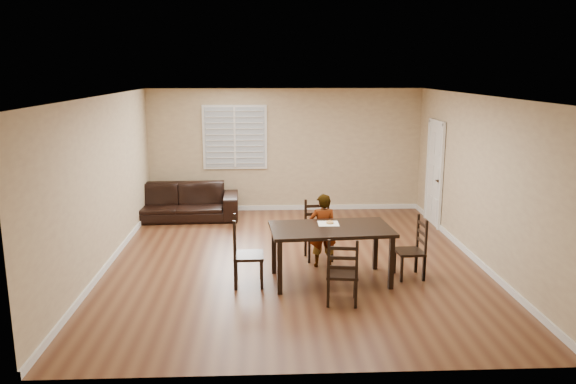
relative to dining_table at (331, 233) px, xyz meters
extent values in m
plane|color=brown|center=(-0.50, 0.89, -0.74)|extent=(7.00, 7.00, 0.00)
cube|color=#C9B488|center=(-0.50, 4.39, 0.61)|extent=(6.00, 0.04, 2.70)
cube|color=#C9B488|center=(-0.50, -2.61, 0.61)|extent=(6.00, 0.04, 2.70)
cube|color=#C9B488|center=(-3.50, 0.89, 0.61)|extent=(0.04, 7.00, 2.70)
cube|color=#C9B488|center=(2.50, 0.89, 0.61)|extent=(0.04, 7.00, 2.70)
cube|color=white|center=(-0.50, 0.89, 1.96)|extent=(6.00, 7.00, 0.04)
cube|color=white|center=(-1.60, 4.34, 0.91)|extent=(1.40, 0.08, 1.40)
cube|color=white|center=(2.47, 3.09, 0.28)|extent=(0.06, 0.94, 2.05)
cylinder|color=#332114|center=(2.44, 2.79, 0.21)|extent=(0.06, 0.06, 0.02)
cube|color=white|center=(-0.50, 4.37, -0.69)|extent=(6.00, 0.03, 0.10)
cube|color=white|center=(-3.48, 0.89, -0.69)|extent=(0.03, 7.00, 0.10)
cube|color=white|center=(2.49, 0.89, -0.69)|extent=(0.03, 7.00, 0.10)
cube|color=black|center=(0.00, 0.00, 0.06)|extent=(1.84, 1.13, 0.05)
cube|color=black|center=(-0.77, -0.48, -0.35)|extent=(0.08, 0.08, 0.78)
cube|color=black|center=(0.83, -0.35, -0.35)|extent=(0.08, 0.08, 0.78)
cube|color=black|center=(-0.83, 0.35, -0.35)|extent=(0.08, 0.08, 0.78)
cube|color=black|center=(0.77, 0.48, -0.35)|extent=(0.08, 0.08, 0.78)
cube|color=black|center=(-0.08, 0.99, -0.32)|extent=(0.48, 0.45, 0.04)
cube|color=black|center=(-0.09, 1.18, -0.25)|extent=(0.44, 0.08, 0.98)
cube|color=black|center=(-0.25, 0.80, -0.54)|extent=(0.04, 0.04, 0.40)
cube|color=black|center=(0.13, 0.83, -0.54)|extent=(0.04, 0.04, 0.40)
cube|color=black|center=(-0.28, 1.15, -0.54)|extent=(0.04, 0.04, 0.40)
cube|color=black|center=(0.10, 1.19, -0.54)|extent=(0.04, 0.04, 0.40)
cube|color=black|center=(0.06, -0.80, -0.34)|extent=(0.47, 0.44, 0.04)
cube|color=black|center=(0.04, -0.98, -0.27)|extent=(0.42, 0.09, 0.94)
cube|color=black|center=(0.26, -0.66, -0.55)|extent=(0.04, 0.04, 0.38)
cube|color=black|center=(-0.10, -0.61, -0.55)|extent=(0.04, 0.04, 0.38)
cube|color=black|center=(0.22, -0.99, -0.55)|extent=(0.04, 0.04, 0.38)
cube|color=black|center=(-0.14, -0.95, -0.55)|extent=(0.04, 0.04, 0.38)
cube|color=black|center=(-1.21, -0.09, -0.30)|extent=(0.44, 0.47, 0.04)
cube|color=black|center=(-1.41, -0.10, -0.23)|extent=(0.05, 0.46, 1.03)
cube|color=black|center=(-1.02, -0.29, -0.53)|extent=(0.04, 0.04, 0.42)
cube|color=black|center=(-1.03, 0.11, -0.53)|extent=(0.04, 0.04, 0.42)
cube|color=black|center=(-1.39, -0.30, -0.53)|extent=(0.04, 0.04, 0.42)
cube|color=black|center=(-1.40, 0.10, -0.53)|extent=(0.04, 0.04, 0.42)
cube|color=black|center=(1.21, 0.09, -0.34)|extent=(0.42, 0.45, 0.04)
cube|color=black|center=(1.39, 0.10, -0.27)|extent=(0.06, 0.42, 0.94)
cube|color=black|center=(1.03, 0.27, -0.55)|extent=(0.04, 0.04, 0.39)
cube|color=black|center=(1.05, -0.10, -0.55)|extent=(0.04, 0.04, 0.39)
cube|color=black|center=(1.37, 0.29, -0.55)|extent=(0.04, 0.04, 0.39)
cube|color=black|center=(1.39, -0.08, -0.55)|extent=(0.04, 0.04, 0.39)
imported|color=gray|center=(-0.05, 0.64, -0.15)|extent=(0.45, 0.30, 1.19)
cube|color=beige|center=(-0.02, 0.20, 0.09)|extent=(0.31, 0.31, 0.00)
torus|color=#D89B4D|center=(0.01, 0.20, 0.11)|extent=(0.11, 0.11, 0.04)
torus|color=silver|center=(0.01, 0.20, 0.12)|extent=(0.10, 0.10, 0.02)
imported|color=black|center=(-2.80, 3.67, -0.37)|extent=(2.57, 1.08, 0.74)
camera|label=1|loc=(-0.99, -7.90, 2.36)|focal=35.00mm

